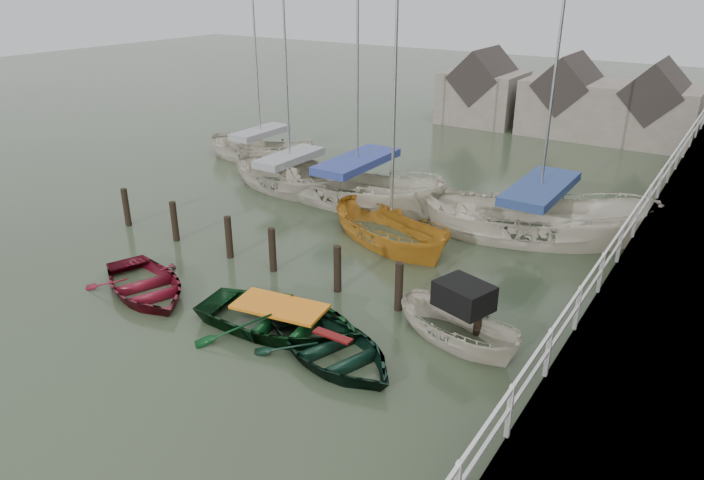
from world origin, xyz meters
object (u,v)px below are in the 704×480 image
Objects in this scene: sailboat_c at (391,242)px; motorboat at (458,336)px; rowboat_dkgreen at (333,358)px; sailboat_b at (357,202)px; rowboat_red at (146,294)px; sailboat_e at (262,159)px; sailboat_d at (535,235)px; rowboat_green at (281,330)px; sailboat_a at (291,189)px.

motorboat is at bearing -111.53° from sailboat_c.
sailboat_b is (-5.41, 9.42, 0.06)m from rowboat_dkgreen.
rowboat_red is at bearing 124.24° from motorboat.
sailboat_e is at bearing 64.81° from rowboat_dkgreen.
rowboat_dkgreen is 0.43× the size of sailboat_c.
sailboat_d reaches higher than rowboat_dkgreen.
rowboat_green is 9.77m from sailboat_b.
sailboat_a is 3.24m from sailboat_b.
rowboat_green is 0.48× the size of sailboat_c.
sailboat_a is 0.87× the size of sailboat_b.
sailboat_e is at bearing 64.03° from sailboat_a.
rowboat_dkgreen is 0.39× the size of sailboat_a.
sailboat_a is at bearing -131.87° from sailboat_e.
sailboat_c is 5.07m from sailboat_d.
sailboat_d is (7.00, 0.56, 0.00)m from sailboat_b.
sailboat_b reaches higher than motorboat.
motorboat is at bearing -133.26° from sailboat_b.
sailboat_a reaches higher than motorboat.
rowboat_red is 0.39× the size of sailboat_a.
sailboat_d reaches higher than sailboat_a.
motorboat is at bearing -51.50° from rowboat_red.
rowboat_green is at bearing 134.15° from motorboat.
rowboat_red is 12.95m from sailboat_d.
rowboat_dkgreen reaches higher than rowboat_red.
sailboat_c is (3.08, -2.65, -0.04)m from sailboat_b.
sailboat_e reaches higher than rowboat_red.
sailboat_e is at bearing 33.06° from rowboat_green.
sailboat_a reaches higher than rowboat_red.
sailboat_a reaches higher than rowboat_green.
sailboat_a is 10.26m from sailboat_d.
motorboat is 0.42× the size of sailboat_c.
motorboat is at bearing -113.54° from sailboat_a.
sailboat_e is (-14.87, 9.77, -0.06)m from motorboat.
sailboat_e is (-7.31, 2.72, 0.00)m from sailboat_b.
sailboat_c reaches higher than sailboat_e.
sailboat_b reaches higher than rowboat_dkgreen.
motorboat is 0.29× the size of sailboat_d.
sailboat_c is (-0.47, 6.45, 0.01)m from rowboat_green.
sailboat_b is at bearing 75.86° from sailboat_d.
rowboat_dkgreen is (1.85, -0.32, 0.00)m from rowboat_green.
rowboat_dkgreen is at bearing 152.18° from sailboat_d.
rowboat_dkgreen is (6.33, 0.26, 0.00)m from rowboat_red.
sailboat_d is (10.24, 0.70, -0.00)m from sailboat_a.
sailboat_b is at bearing 63.99° from motorboat.
rowboat_red is at bearing 87.86° from rowboat_green.
sailboat_a is (-8.64, 9.28, 0.06)m from rowboat_dkgreen.
rowboat_green is at bearing -152.86° from sailboat_c.
rowboat_red is 8.09m from sailboat_c.
sailboat_b is 1.24× the size of sailboat_c.
sailboat_a is 0.74× the size of sailboat_d.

